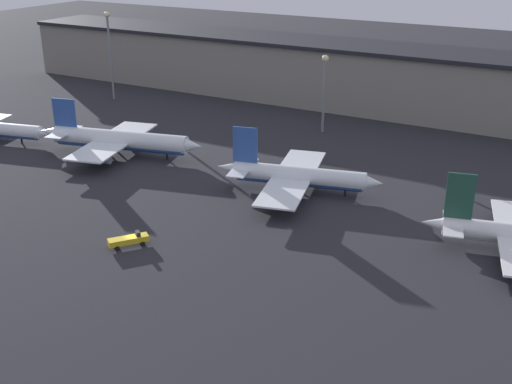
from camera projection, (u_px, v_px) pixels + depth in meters
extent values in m
plane|color=#26262B|center=(134.00, 244.00, 114.68)|extent=(600.00, 600.00, 0.00)
cube|color=gray|center=(357.00, 78.00, 198.28)|extent=(248.27, 21.90, 18.29)
cube|color=black|center=(359.00, 46.00, 194.54)|extent=(248.27, 23.90, 1.20)
cone|color=white|center=(44.00, 133.00, 165.11)|extent=(4.90, 4.27, 3.34)
cylinder|color=black|center=(22.00, 140.00, 167.81)|extent=(0.50, 0.50, 1.58)
cylinder|color=white|center=(120.00, 139.00, 157.60)|extent=(34.94, 12.73, 4.38)
cylinder|color=#2D519E|center=(120.00, 142.00, 157.90)|extent=(33.09, 11.67, 3.72)
cone|color=white|center=(192.00, 146.00, 153.00)|extent=(6.11, 5.31, 4.16)
cone|color=white|center=(52.00, 132.00, 162.13)|extent=(7.27, 5.20, 3.72)
cube|color=#2D519E|center=(64.00, 113.00, 159.01)|extent=(6.04, 1.88, 7.02)
cube|color=white|center=(64.00, 132.00, 161.11)|extent=(7.01, 12.11, 0.24)
cube|color=white|center=(114.00, 141.00, 158.24)|extent=(17.03, 33.02, 0.36)
cylinder|color=gray|center=(134.00, 136.00, 166.43)|extent=(5.26, 3.50, 2.41)
cylinder|color=gray|center=(101.00, 158.00, 150.65)|extent=(5.26, 3.50, 2.41)
cylinder|color=black|center=(167.00, 156.00, 155.82)|extent=(0.50, 0.50, 1.97)
cylinder|color=black|center=(118.00, 149.00, 160.81)|extent=(0.50, 0.50, 1.97)
cylinder|color=black|center=(111.00, 153.00, 157.69)|extent=(0.50, 0.50, 1.97)
cylinder|color=white|center=(299.00, 175.00, 136.10)|extent=(28.46, 10.63, 3.86)
cylinder|color=#2D519E|center=(299.00, 178.00, 136.36)|extent=(26.95, 9.73, 3.28)
cone|color=white|center=(372.00, 183.00, 132.34)|extent=(5.38, 4.68, 3.66)
cone|color=white|center=(229.00, 167.00, 139.79)|extent=(6.41, 4.58, 3.28)
cube|color=#2D519E|center=(245.00, 145.00, 136.79)|extent=(5.33, 1.70, 7.78)
cube|color=white|center=(243.00, 167.00, 138.93)|extent=(6.75, 12.97, 0.24)
cube|color=white|center=(293.00, 177.00, 136.63)|extent=(16.60, 35.49, 0.36)
cylinder|color=gray|center=(305.00, 168.00, 145.52)|extent=(4.63, 3.09, 2.12)
cylinder|color=gray|center=(286.00, 200.00, 128.33)|extent=(4.63, 3.09, 2.12)
cylinder|color=black|center=(345.00, 192.00, 134.74)|extent=(0.50, 0.50, 1.74)
cylinder|color=black|center=(294.00, 184.00, 138.89)|extent=(0.50, 0.50, 1.74)
cylinder|color=black|center=(291.00, 190.00, 136.14)|extent=(0.50, 0.50, 1.74)
cone|color=white|center=(436.00, 223.00, 114.56)|extent=(5.71, 4.08, 2.92)
cube|color=#1E4738|center=(460.00, 196.00, 111.53)|extent=(4.76, 1.56, 8.40)
cube|color=white|center=(453.00, 224.00, 113.74)|extent=(6.03, 11.59, 0.24)
cube|color=gold|center=(128.00, 240.00, 113.50)|extent=(5.88, 6.85, 1.03)
cube|color=black|center=(138.00, 234.00, 113.79)|extent=(1.54, 1.41, 0.80)
cylinder|color=black|center=(140.00, 240.00, 115.26)|extent=(0.94, 1.02, 0.90)
cylinder|color=black|center=(142.00, 243.00, 113.99)|extent=(0.94, 1.02, 0.90)
cylinder|color=black|center=(115.00, 244.00, 113.60)|extent=(0.94, 1.02, 0.90)
cylinder|color=black|center=(117.00, 248.00, 112.33)|extent=(0.94, 1.02, 0.90)
cylinder|color=slate|center=(111.00, 59.00, 206.05)|extent=(0.70, 0.70, 26.46)
sphere|color=beige|center=(107.00, 14.00, 200.75)|extent=(1.80, 1.80, 1.80)
cylinder|color=slate|center=(324.00, 97.00, 173.39)|extent=(0.70, 0.70, 19.73)
sphere|color=beige|center=(325.00, 58.00, 169.38)|extent=(1.80, 1.80, 1.80)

